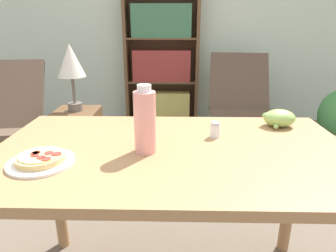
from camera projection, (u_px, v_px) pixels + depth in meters
wall_back at (163, 12)px, 3.49m from camera, size 8.00×0.05×2.60m
dining_table at (172, 171)px, 1.15m from camera, size 1.35×0.79×0.74m
pizza_on_plate at (41, 160)px, 0.99m from camera, size 0.22×0.22×0.04m
grape_bunch at (279, 118)px, 1.34m from camera, size 0.15×0.13×0.08m
drink_bottle at (145, 121)px, 1.06m from camera, size 0.08×0.08×0.25m
salt_shaker at (215, 130)px, 1.22m from camera, size 0.04×0.04×0.06m
lounge_chair_near at (5, 137)px, 2.49m from camera, size 0.71×0.85×0.88m
lounge_chair_far at (238, 115)px, 3.09m from camera, size 0.67×0.82×0.88m
bookshelf at (162, 64)px, 3.53m from camera, size 0.86×0.27×1.53m
side_table at (79, 142)px, 2.45m from camera, size 0.34×0.34×0.53m
table_lamp at (71, 64)px, 2.24m from camera, size 0.21×0.21×0.51m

